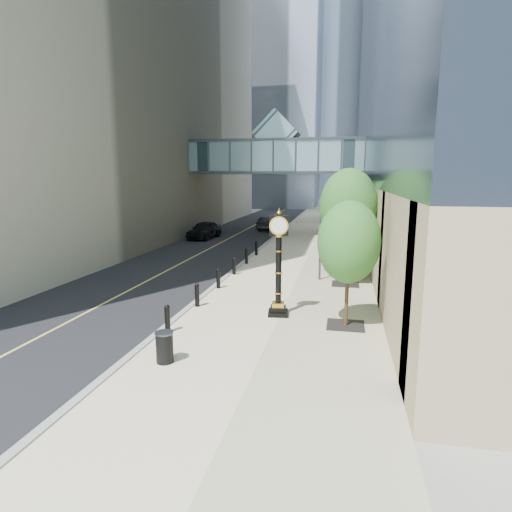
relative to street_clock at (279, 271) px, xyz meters
The scene contains 16 objects.
ground 4.29m from the street_clock, 103.70° to the right, with size 320.00×320.00×0.00m, color gray.
road 37.16m from the street_clock, 102.31° to the left, with size 8.00×180.00×0.02m, color black.
sidewalk 36.31m from the street_clock, 89.86° to the left, with size 8.00×180.00×0.06m, color beige.
curb 36.52m from the street_clock, 96.16° to the left, with size 0.25×180.00×0.07m, color gray.
midrise_left 35.50m from the street_clock, 135.87° to the left, with size 20.00×58.00×40.00m, color #B8B290.
distant_tower_a 81.71m from the street_clock, 101.82° to the left, with size 24.00×22.00×78.00m, color #A2B0CC.
distant_tower_c 120.42m from the street_clock, 93.40° to the left, with size 22.00×22.00×65.00m, color #A2B0CC.
skywalk 25.25m from the street_clock, 99.16° to the left, with size 17.00×4.20×5.80m.
entrance_canopy 10.82m from the street_clock, 75.95° to the left, with size 3.00×8.00×4.38m.
bollard_row 6.53m from the street_clock, 124.48° to the left, with size 0.20×16.20×0.90m.
street_trees 13.80m from the street_clock, 78.66° to the left, with size 2.91×28.58×5.99m.
street_clock is the anchor object (origin of this frame).
trash_bin 5.98m from the street_clock, 117.21° to the right, with size 0.52×0.52×0.90m, color black.
pedestrian 9.17m from the street_clock, 80.16° to the left, with size 0.60×0.39×1.63m, color #A19C94.
car_near 23.41m from the street_clock, 115.69° to the left, with size 1.91×4.75×1.62m, color black.
car_far 29.68m from the street_clock, 100.75° to the left, with size 1.45×4.16×1.37m, color black.
Camera 1 is at (3.38, -12.77, 5.53)m, focal length 30.00 mm.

